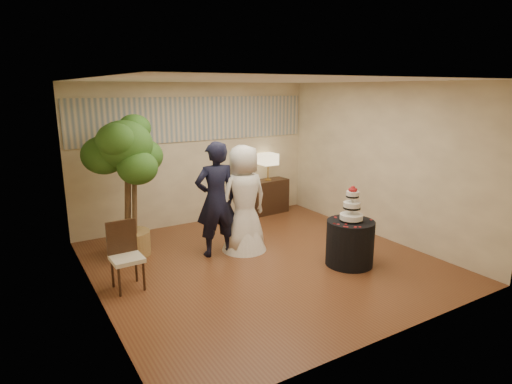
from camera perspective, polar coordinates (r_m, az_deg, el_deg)
floor at (r=6.89m, az=1.02°, el=-9.30°), size 5.00×5.00×0.00m
ceiling at (r=6.34m, az=1.14°, el=14.67°), size 5.00×5.00×0.00m
wall_back at (r=8.66m, az=-7.82°, el=5.00°), size 5.00×0.06×2.80m
wall_front at (r=4.62m, az=17.88°, el=-3.25°), size 5.00×0.06×2.80m
wall_left at (r=5.59m, az=-21.16°, el=-0.63°), size 0.06×5.00×2.80m
wall_right at (r=8.07m, az=16.31°, el=3.94°), size 0.06×5.00×2.80m
mural_border at (r=8.56m, az=-7.92°, el=9.62°), size 4.90×0.02×0.85m
groom at (r=6.92m, az=-5.37°, el=-1.01°), size 0.72×0.51×1.89m
bride at (r=7.11m, az=-1.63°, el=-0.89°), size 0.93×0.81×1.80m
cake_table at (r=6.84m, az=12.41°, el=-6.64°), size 0.80×0.80×0.71m
wedding_cake at (r=6.65m, az=12.68°, el=-1.52°), size 0.36×0.36×0.55m
console at (r=9.40m, az=1.59°, el=-0.59°), size 0.92×0.46×0.74m
table_lamp at (r=9.26m, az=1.62°, el=3.37°), size 0.34×0.34×0.58m
ficus_tree at (r=7.13m, az=-16.81°, el=0.75°), size 1.45×1.45×2.33m
side_chair at (r=6.11m, az=-16.85°, el=-8.28°), size 0.44×0.46×0.93m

